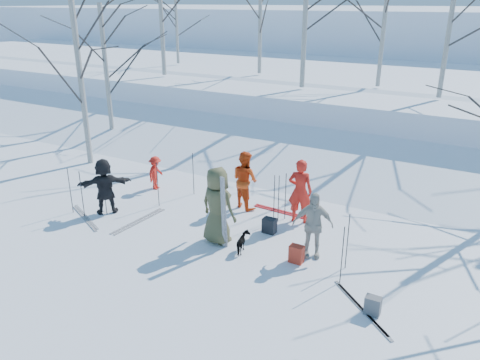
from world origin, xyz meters
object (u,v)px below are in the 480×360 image
Objects in this scene: skier_red_seated at (156,173)px; backpack_grey at (373,306)px; skier_red_north at (300,191)px; skier_grey_west at (105,186)px; skier_cream_east at (313,225)px; skier_redor_behind at (245,180)px; skier_olive_center at (218,206)px; backpack_red at (296,254)px; backpack_dark at (269,226)px; dog at (243,243)px.

backpack_grey is (7.74, -2.98, -0.35)m from skier_red_seated.
skier_red_north reaches higher than skier_grey_west.
skier_red_north reaches higher than skier_red_seated.
skier_redor_behind is at bearing 124.78° from skier_cream_east.
backpack_red is (2.10, 0.06, -0.77)m from skier_olive_center.
skier_cream_east is at bearing 141.19° from backpack_grey.
backpack_dark is at bearing -110.24° from skier_red_seated.
dog is (-0.50, -2.23, -0.65)m from skier_red_north.
skier_grey_west is at bearing -165.46° from backpack_dark.
skier_red_seated is 6.07m from skier_cream_east.
skier_olive_center reaches higher than backpack_grey.
skier_redor_behind reaches higher than skier_grey_west.
dog is at bearing -179.65° from skier_cream_east.
skier_olive_center reaches higher than backpack_dark.
skier_cream_east is 4.04× the size of backpack_dark.
skier_red_north reaches higher than skier_cream_east.
skier_cream_east is 3.85× the size of backpack_red.
skier_olive_center is 1.16× the size of skier_redor_behind.
skier_grey_west is at bearing 8.67° from skier_olive_center.
skier_grey_west reaches higher than backpack_dark.
skier_redor_behind is 1.57× the size of skier_red_seated.
backpack_red is (0.80, -2.01, -0.68)m from skier_red_north.
skier_cream_east is at bearing 140.34° from skier_grey_west.
skier_grey_west is (-3.22, -2.28, -0.05)m from skier_redor_behind.
skier_red_north is 4.71× the size of backpack_grey.
skier_redor_behind is at bearing 145.45° from backpack_grey.
skier_redor_behind is 5.60m from backpack_grey.
backpack_red is at bearing 136.10° from skier_grey_west.
skier_olive_center is 1.10× the size of skier_red_north.
skier_red_seated is 4.60m from backpack_dark.
skier_olive_center is 4.32m from backpack_grey.
skier_olive_center is 2.34m from skier_cream_east.
skier_redor_behind reaches higher than skier_red_seated.
backpack_grey is at bearing -32.47° from backpack_dark.
skier_redor_behind is at bearing 140.29° from backpack_red.
skier_redor_behind is at bearing -71.43° from skier_olive_center.
skier_red_seated is at bearing 168.46° from backpack_dark.
backpack_dark is at bearing 147.53° from backpack_grey.
skier_red_seated reaches higher than dog.
skier_olive_center is 1.60m from backpack_dark.
skier_red_seated is 2.58× the size of backpack_red.
skier_olive_center is at bearing 136.18° from skier_grey_west.
skier_olive_center is 3.67m from skier_grey_west.
dog is at bearing 67.54° from skier_red_north.
skier_red_north is 1.11× the size of skier_cream_east.
skier_olive_center is at bearing -127.65° from skier_red_seated.
backpack_grey is 0.95× the size of backpack_dark.
skier_grey_west reaches higher than dog.
skier_red_seated is at bearing 161.24° from backpack_red.
skier_red_seated is at bearing 23.84° from skier_redor_behind.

